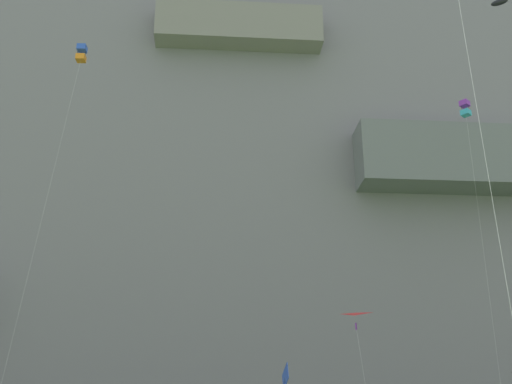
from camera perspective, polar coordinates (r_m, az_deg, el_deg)
cliff_face at (r=69.18m, az=-2.16°, el=1.96°), size 180.00×27.17×60.49m
kite_box_front_field at (r=55.08m, az=18.69°, el=7.16°), size 2.76×4.88×29.09m
kite_box_high_left at (r=49.54m, az=-15.79°, el=11.99°), size 2.76×2.66×30.46m
kite_delta_upper_right at (r=38.50m, az=9.12°, el=-12.12°), size 1.75×2.82×9.38m
kite_diamond_upper_left at (r=42.28m, az=2.81°, el=-16.78°), size 2.63×6.81×7.49m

